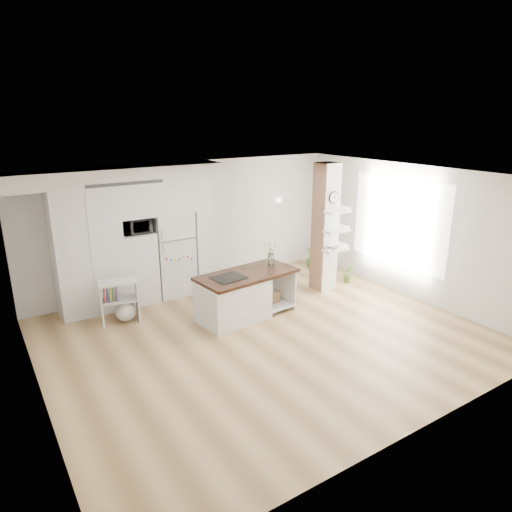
{
  "coord_description": "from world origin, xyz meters",
  "views": [
    {
      "loc": [
        -3.95,
        -5.82,
        3.64
      ],
      "look_at": [
        0.38,
        0.9,
        1.13
      ],
      "focal_mm": 32.0,
      "sensor_mm": 36.0,
      "label": 1
    }
  ],
  "objects_px": {
    "bookshelf": "(122,304)",
    "floor_plant_a": "(348,273)",
    "refrigerator": "(173,253)",
    "kitchen_island": "(238,296)"
  },
  "relations": [
    {
      "from": "refrigerator",
      "to": "kitchen_island",
      "type": "relative_size",
      "value": 0.9
    },
    {
      "from": "bookshelf",
      "to": "floor_plant_a",
      "type": "bearing_deg",
      "value": 2.23
    },
    {
      "from": "kitchen_island",
      "to": "floor_plant_a",
      "type": "distance_m",
      "value": 3.05
    },
    {
      "from": "floor_plant_a",
      "to": "refrigerator",
      "type": "bearing_deg",
      "value": 156.47
    },
    {
      "from": "bookshelf",
      "to": "floor_plant_a",
      "type": "height_order",
      "value": "bookshelf"
    },
    {
      "from": "kitchen_island",
      "to": "bookshelf",
      "type": "height_order",
      "value": "kitchen_island"
    },
    {
      "from": "bookshelf",
      "to": "floor_plant_a",
      "type": "relative_size",
      "value": 1.75
    },
    {
      "from": "refrigerator",
      "to": "floor_plant_a",
      "type": "xyz_separation_m",
      "value": [
        3.52,
        -1.54,
        -0.65
      ]
    },
    {
      "from": "refrigerator",
      "to": "kitchen_island",
      "type": "height_order",
      "value": "refrigerator"
    },
    {
      "from": "kitchen_island",
      "to": "bookshelf",
      "type": "distance_m",
      "value": 2.12
    }
  ]
}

